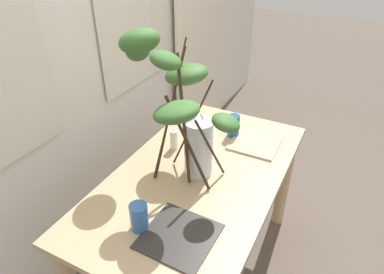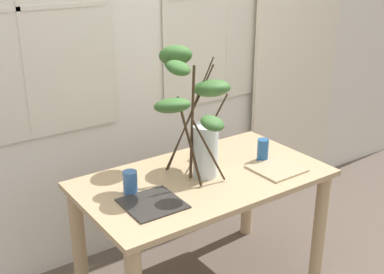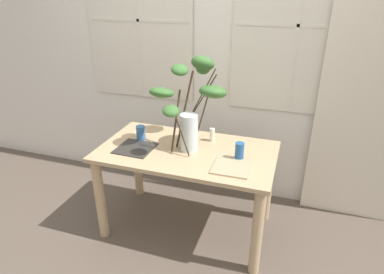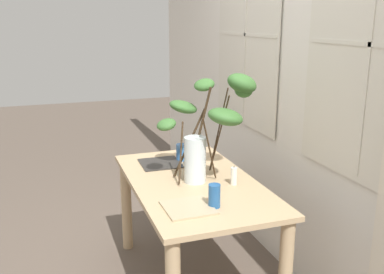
{
  "view_description": "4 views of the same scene",
  "coord_description": "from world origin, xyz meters",
  "px_view_note": "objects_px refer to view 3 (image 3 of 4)",
  "views": [
    {
      "loc": [
        -1.2,
        -0.58,
        1.81
      ],
      "look_at": [
        0.01,
        0.04,
        0.94
      ],
      "focal_mm": 32.26,
      "sensor_mm": 36.0,
      "label": 1
    },
    {
      "loc": [
        -1.46,
        -1.97,
        1.92
      ],
      "look_at": [
        -0.05,
        0.04,
        0.97
      ],
      "focal_mm": 46.25,
      "sensor_mm": 36.0,
      "label": 2
    },
    {
      "loc": [
        0.76,
        -2.16,
        1.9
      ],
      "look_at": [
        0.05,
        -0.04,
        0.88
      ],
      "focal_mm": 30.86,
      "sensor_mm": 36.0,
      "label": 3
    },
    {
      "loc": [
        2.47,
        -0.86,
        1.75
      ],
      "look_at": [
        -0.06,
        0.01,
        1.01
      ],
      "focal_mm": 41.04,
      "sensor_mm": 36.0,
      "label": 4
    }
  ],
  "objects_px": {
    "drinking_glass_blue_left": "(141,133)",
    "plate_square_left": "(135,148)",
    "dining_table": "(187,166)",
    "vase_with_branches": "(193,99)",
    "drinking_glass_blue_right": "(239,151)",
    "pillar_candle": "(212,135)",
    "plate_square_right": "(232,167)"
  },
  "relations": [
    {
      "from": "drinking_glass_blue_left",
      "to": "plate_square_left",
      "type": "relative_size",
      "value": 0.44
    },
    {
      "from": "dining_table",
      "to": "vase_with_branches",
      "type": "relative_size",
      "value": 1.94
    },
    {
      "from": "drinking_glass_blue_right",
      "to": "plate_square_left",
      "type": "height_order",
      "value": "drinking_glass_blue_right"
    },
    {
      "from": "drinking_glass_blue_right",
      "to": "pillar_candle",
      "type": "bearing_deg",
      "value": 138.54
    },
    {
      "from": "plate_square_left",
      "to": "vase_with_branches",
      "type": "bearing_deg",
      "value": 28.17
    },
    {
      "from": "pillar_candle",
      "to": "vase_with_branches",
      "type": "bearing_deg",
      "value": -139.63
    },
    {
      "from": "vase_with_branches",
      "to": "drinking_glass_blue_right",
      "type": "height_order",
      "value": "vase_with_branches"
    },
    {
      "from": "dining_table",
      "to": "plate_square_right",
      "type": "relative_size",
      "value": 5.26
    },
    {
      "from": "drinking_glass_blue_left",
      "to": "drinking_glass_blue_right",
      "type": "relative_size",
      "value": 0.93
    },
    {
      "from": "drinking_glass_blue_right",
      "to": "plate_square_right",
      "type": "relative_size",
      "value": 0.5
    },
    {
      "from": "drinking_glass_blue_left",
      "to": "plate_square_right",
      "type": "xyz_separation_m",
      "value": [
        0.81,
        -0.22,
        -0.05
      ]
    },
    {
      "from": "vase_with_branches",
      "to": "drinking_glass_blue_left",
      "type": "xyz_separation_m",
      "value": [
        -0.43,
        -0.05,
        -0.32
      ]
    },
    {
      "from": "vase_with_branches",
      "to": "drinking_glass_blue_right",
      "type": "relative_size",
      "value": 5.39
    },
    {
      "from": "vase_with_branches",
      "to": "plate_square_left",
      "type": "relative_size",
      "value": 2.54
    },
    {
      "from": "plate_square_right",
      "to": "plate_square_left",
      "type": "bearing_deg",
      "value": 175.94
    },
    {
      "from": "drinking_glass_blue_right",
      "to": "pillar_candle",
      "type": "height_order",
      "value": "drinking_glass_blue_right"
    },
    {
      "from": "dining_table",
      "to": "vase_with_branches",
      "type": "height_order",
      "value": "vase_with_branches"
    },
    {
      "from": "dining_table",
      "to": "drinking_glass_blue_right",
      "type": "xyz_separation_m",
      "value": [
        0.41,
        -0.02,
        0.21
      ]
    },
    {
      "from": "pillar_candle",
      "to": "dining_table",
      "type": "bearing_deg",
      "value": -123.36
    },
    {
      "from": "drinking_glass_blue_right",
      "to": "pillar_candle",
      "type": "distance_m",
      "value": 0.36
    },
    {
      "from": "dining_table",
      "to": "plate_square_left",
      "type": "bearing_deg",
      "value": -164.37
    },
    {
      "from": "drinking_glass_blue_right",
      "to": "pillar_candle",
      "type": "relative_size",
      "value": 1.07
    },
    {
      "from": "plate_square_left",
      "to": "plate_square_right",
      "type": "relative_size",
      "value": 1.07
    },
    {
      "from": "dining_table",
      "to": "drinking_glass_blue_left",
      "type": "xyz_separation_m",
      "value": [
        -0.42,
        0.06,
        0.2
      ]
    },
    {
      "from": "dining_table",
      "to": "plate_square_right",
      "type": "xyz_separation_m",
      "value": [
        0.39,
        -0.16,
        0.15
      ]
    },
    {
      "from": "plate_square_right",
      "to": "pillar_candle",
      "type": "bearing_deg",
      "value": 122.83
    },
    {
      "from": "pillar_candle",
      "to": "drinking_glass_blue_right",
      "type": "bearing_deg",
      "value": -41.46
    },
    {
      "from": "pillar_candle",
      "to": "drinking_glass_blue_left",
      "type": "bearing_deg",
      "value": -163.99
    },
    {
      "from": "drinking_glass_blue_left",
      "to": "pillar_candle",
      "type": "bearing_deg",
      "value": 16.01
    },
    {
      "from": "drinking_glass_blue_left",
      "to": "plate_square_right",
      "type": "distance_m",
      "value": 0.84
    },
    {
      "from": "vase_with_branches",
      "to": "plate_square_right",
      "type": "height_order",
      "value": "vase_with_branches"
    },
    {
      "from": "vase_with_branches",
      "to": "drinking_glass_blue_right",
      "type": "distance_m",
      "value": 0.53
    }
  ]
}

